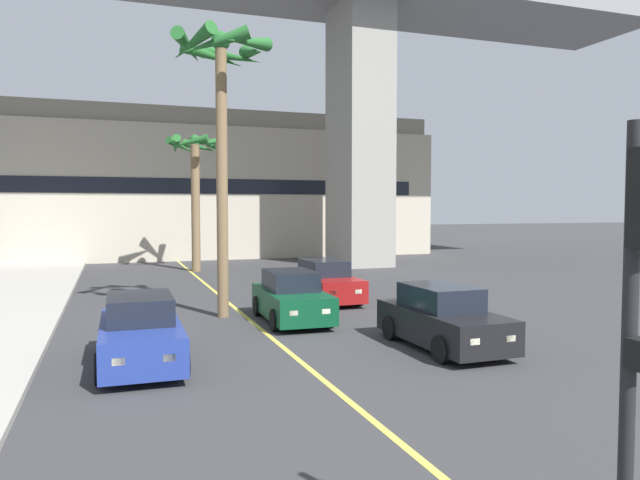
{
  "coord_description": "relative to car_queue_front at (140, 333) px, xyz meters",
  "views": [
    {
      "loc": [
        -4.01,
        2.6,
        3.53
      ],
      "look_at": [
        0.0,
        14.0,
        2.86
      ],
      "focal_mm": 33.23,
      "sensor_mm": 36.0,
      "label": 1
    }
  ],
  "objects": [
    {
      "name": "lane_stripe_center",
      "position": [
        3.46,
        7.75,
        -0.72
      ],
      "size": [
        0.14,
        56.0,
        0.01
      ],
      "primitive_type": "cube",
      "color": "#DBCC4C",
      "rests_on": "ground"
    },
    {
      "name": "pier_building_backdrop",
      "position": [
        3.46,
        29.82,
        4.29
      ],
      "size": [
        37.51,
        8.04,
        10.15
      ],
      "color": "#BCB29E",
      "rests_on": "ground"
    },
    {
      "name": "car_queue_front",
      "position": [
        0.0,
        0.0,
        0.0
      ],
      "size": [
        1.87,
        4.12,
        1.56
      ],
      "color": "navy",
      "rests_on": "ground"
    },
    {
      "name": "car_queue_second",
      "position": [
        6.93,
        7.06,
        0.0
      ],
      "size": [
        1.85,
        4.11,
        1.56
      ],
      "color": "maroon",
      "rests_on": "ground"
    },
    {
      "name": "car_queue_third",
      "position": [
        4.64,
        3.79,
        0.0
      ],
      "size": [
        1.95,
        4.16,
        1.56
      ],
      "color": "#0C4728",
      "rests_on": "ground"
    },
    {
      "name": "car_queue_fourth",
      "position": [
        7.24,
        -0.79,
        0.0
      ],
      "size": [
        1.87,
        4.12,
        1.56
      ],
      "color": "black",
      "rests_on": "ground"
    },
    {
      "name": "traffic_light_median_near",
      "position": [
        3.28,
        -10.19,
        1.99
      ],
      "size": [
        0.24,
        0.37,
        4.2
      ],
      "color": "black",
      "rests_on": "ground"
    },
    {
      "name": "palm_tree_near_median",
      "position": [
        2.77,
        5.24,
        6.69
      ],
      "size": [
        3.25,
        3.3,
        9.06
      ],
      "color": "brown",
      "rests_on": "ground"
    },
    {
      "name": "palm_tree_mid_median",
      "position": [
        3.79,
        19.29,
        4.92
      ],
      "size": [
        3.13,
        3.22,
        7.49
      ],
      "color": "brown",
      "rests_on": "ground"
    }
  ]
}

